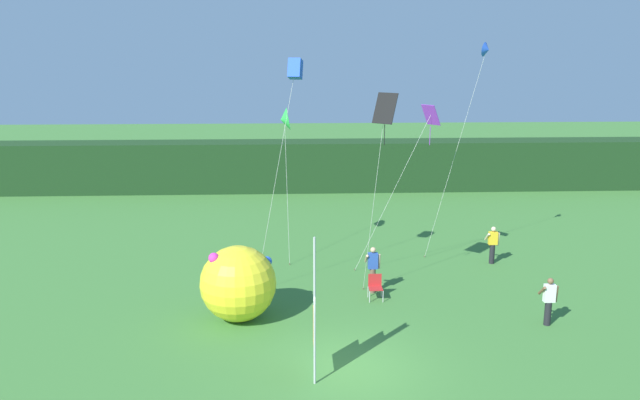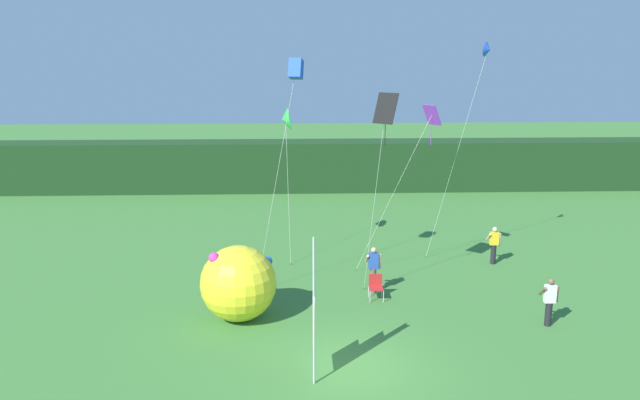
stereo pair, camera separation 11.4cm
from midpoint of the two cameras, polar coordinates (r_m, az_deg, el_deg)
name	(u,v)px [view 1 (the left image)]	position (r m, az deg, el deg)	size (l,w,h in m)	color
ground_plane	(350,368)	(18.62, 2.50, -14.75)	(120.00, 120.00, 0.00)	#3D7533
distant_treeline	(317,166)	(40.30, -0.31, 3.09)	(80.00, 2.40, 3.09)	#193819
banner_flag	(314,311)	(17.23, -0.71, -9.88)	(0.06, 1.03, 4.11)	#B7B7BC
person_near_banner	(373,268)	(23.52, 4.60, -6.12)	(0.55, 0.48, 1.75)	brown
person_mid_field	(549,300)	(22.09, 19.64, -8.43)	(0.55, 0.48, 1.61)	black
person_far_left	(493,244)	(27.52, 15.06, -3.82)	(0.55, 0.48, 1.59)	black
inflatable_balloon	(238,283)	(21.28, -7.48, -7.40)	(2.51, 2.51, 2.51)	yellow
folding_chair	(375,285)	(23.11, 4.82, -7.60)	(0.51, 0.51, 0.89)	#BCBCC1
kite_green_delta_0	(285,120)	(26.44, -3.31, 7.20)	(0.49, 1.58, 6.42)	brown
kite_blue_box_1	(295,70)	(22.36, -2.39, 11.53)	(1.83, 0.69, 8.47)	brown
kite_blue_delta_2	(486,52)	(26.05, 14.47, 12.66)	(2.16, 1.31, 9.01)	brown
kite_purple_diamond_3	(427,123)	(24.51, 9.41, 6.78)	(3.11, 0.98, 6.73)	brown
kite_black_diamond_4	(384,115)	(21.62, 5.62, 7.55)	(0.96, 1.46, 7.34)	brown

